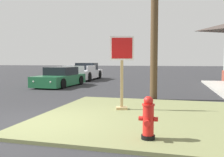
# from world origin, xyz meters

# --- Properties ---
(ground_plane) EXTENTS (160.00, 160.00, 0.00)m
(ground_plane) POSITION_xyz_m (0.00, 0.00, 0.00)
(ground_plane) COLOR #2B2B2D
(grass_corner_patch) EXTENTS (5.75, 5.75, 0.08)m
(grass_corner_patch) POSITION_xyz_m (2.46, 1.57, 0.04)
(grass_corner_patch) COLOR olive
(grass_corner_patch) RESTS_ON ground
(fire_hydrant) EXTENTS (0.38, 0.34, 0.86)m
(fire_hydrant) POSITION_xyz_m (2.85, -0.62, 0.49)
(fire_hydrant) COLOR black
(fire_hydrant) RESTS_ON grass_corner_patch
(stop_sign) EXTENTS (0.74, 0.36, 2.34)m
(stop_sign) POSITION_xyz_m (1.72, 2.13, 1.24)
(stop_sign) COLOR tan
(stop_sign) RESTS_ON grass_corner_patch
(manhole_cover) EXTENTS (0.70, 0.70, 0.02)m
(manhole_cover) POSITION_xyz_m (0.75, 3.05, 0.01)
(manhole_cover) COLOR black
(manhole_cover) RESTS_ON ground
(parked_sedan_green) EXTENTS (2.03, 4.35, 1.25)m
(parked_sedan_green) POSITION_xyz_m (-3.87, 8.94, 0.54)
(parked_sedan_green) COLOR #1E6038
(parked_sedan_green) RESTS_ON ground
(pickup_truck_white) EXTENTS (2.29, 5.40, 1.48)m
(pickup_truck_white) POSITION_xyz_m (-4.34, 14.54, 0.62)
(pickup_truck_white) COLOR silver
(pickup_truck_white) RESTS_ON ground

